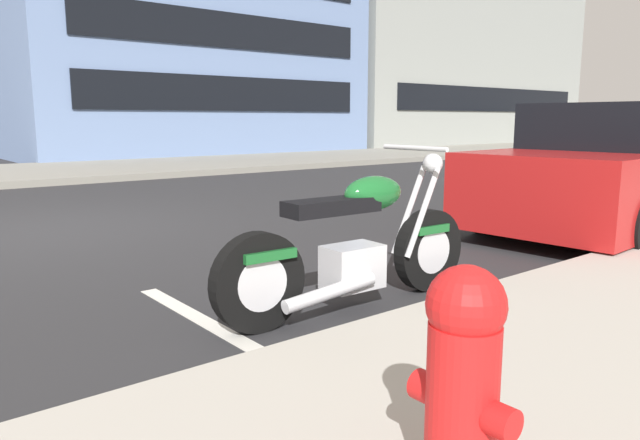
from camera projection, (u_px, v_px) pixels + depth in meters
ground_plane at (41, 231)px, 6.93m from camera, size 260.00×260.00×0.00m
sidewalk_far_curb at (362, 156)px, 19.98m from camera, size 120.00×5.00×0.14m
parking_stall_stripe at (219, 329)px, 3.67m from camera, size 0.12×2.20×0.01m
parked_motorcycle at (356, 248)px, 4.03m from camera, size 2.13×0.62×1.11m
parked_car_far_down_curb at (615, 171)px, 6.97m from camera, size 4.35×2.03×1.48m
fire_hydrant at (463, 378)px, 1.77m from camera, size 0.24×0.36×0.74m
townhouse_corner_block at (165, 26)px, 22.47m from camera, size 12.10×9.94×9.60m
townhouse_mid_block at (425, 47)px, 30.93m from camera, size 15.86×8.89×10.06m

